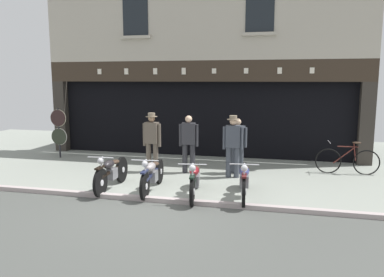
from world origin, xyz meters
The scene contains 14 objects.
ground centered at (0.00, -0.98, -0.04)m, with size 23.11×22.00×0.18m.
shop_facade centered at (0.00, 7.00, 1.74)m, with size 11.41×4.42×6.48m.
motorcycle_left centered at (-1.27, 0.76, 0.43)m, with size 0.62×1.99×0.93m.
motorcycle_center_left centered at (-0.23, 0.81, 0.42)m, with size 0.62×2.06×0.91m.
motorcycle_center centered at (0.85, 0.67, 0.42)m, with size 0.62×2.00×0.91m.
motorcycle_center_right centered at (1.96, 0.83, 0.43)m, with size 0.62×2.06×0.93m.
salesman_left centered at (-0.89, 2.69, 0.96)m, with size 0.56×0.33×1.73m.
shopkeeper_center centered at (0.17, 2.82, 0.92)m, with size 0.56×0.26×1.66m.
salesman_right centered at (1.54, 3.09, 0.87)m, with size 0.55×0.30×1.58m.
assistant_far_right centered at (1.47, 2.59, 0.95)m, with size 0.56×0.33×1.71m.
tyre_sign_pole centered at (-4.68, 3.91, 1.03)m, with size 0.59×0.06×1.71m.
advert_board_near centered at (1.43, 5.40, 1.62)m, with size 0.78×0.03×0.91m.
advert_board_far centered at (2.48, 5.40, 1.58)m, with size 0.72×0.03×1.10m.
leaning_bicycle centered at (4.62, 3.74, 0.38)m, with size 1.76×0.50×0.95m.
Camera 1 is at (2.75, -7.62, 2.67)m, focal length 35.65 mm.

